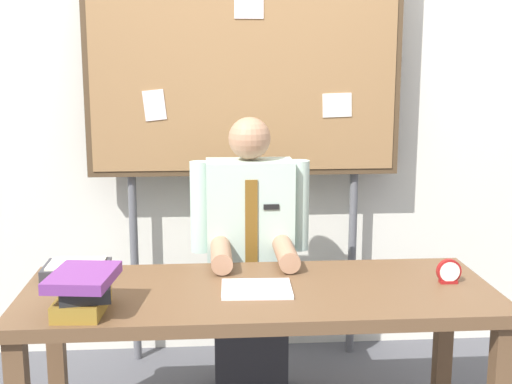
{
  "coord_description": "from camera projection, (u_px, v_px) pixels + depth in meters",
  "views": [
    {
      "loc": [
        -0.2,
        -2.48,
        1.6
      ],
      "look_at": [
        0.0,
        0.17,
        1.08
      ],
      "focal_mm": 47.15,
      "sensor_mm": 36.0,
      "label": 1
    }
  ],
  "objects": [
    {
      "name": "open_notebook",
      "position": [
        257.0,
        289.0,
        2.59
      ],
      "size": [
        0.28,
        0.23,
        0.01
      ],
      "primitive_type": "cube",
      "rotation": [
        0.0,
        0.0,
        -0.04
      ],
      "color": "silver",
      "rests_on": "desk"
    },
    {
      "name": "book_stack",
      "position": [
        83.0,
        290.0,
        2.35
      ],
      "size": [
        0.24,
        0.31,
        0.15
      ],
      "color": "olive",
      "rests_on": "desk"
    },
    {
      "name": "desk_clock",
      "position": [
        449.0,
        272.0,
        2.67
      ],
      "size": [
        0.1,
        0.04,
        0.1
      ],
      "color": "maroon",
      "rests_on": "desk"
    },
    {
      "name": "desk",
      "position": [
        259.0,
        310.0,
        2.63
      ],
      "size": [
        1.83,
        0.7,
        0.73
      ],
      "color": "brown",
      "rests_on": "ground_plane"
    },
    {
      "name": "bulletin_board",
      "position": [
        244.0,
        64.0,
        3.39
      ],
      "size": [
        1.61,
        0.09,
        2.2
      ],
      "color": "#4C3823",
      "rests_on": "ground_plane"
    },
    {
      "name": "person",
      "position": [
        250.0,
        271.0,
        3.17
      ],
      "size": [
        0.55,
        0.56,
        1.35
      ],
      "color": "#2D2D33",
      "rests_on": "ground_plane"
    },
    {
      "name": "back_wall",
      "position": [
        242.0,
        108.0,
        3.63
      ],
      "size": [
        6.4,
        0.08,
        2.7
      ],
      "primitive_type": "cube",
      "color": "silver",
      "rests_on": "ground_plane"
    },
    {
      "name": "paper_tray",
      "position": [
        77.0,
        269.0,
        2.76
      ],
      "size": [
        0.26,
        0.2,
        0.06
      ],
      "color": "#333338",
      "rests_on": "desk"
    }
  ]
}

